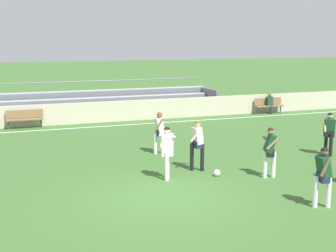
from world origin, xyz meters
TOP-DOWN VIEW (x-y plane):
  - ground_plane at (0.00, 0.00)m, footprint 160.00×160.00m
  - field_line_sideline at (0.00, 11.32)m, footprint 44.00×0.12m
  - sideline_wall at (0.00, 12.53)m, footprint 48.00×0.16m
  - bleacher_stand at (-2.57, 14.47)m, footprint 21.52×2.69m
  - bench_near_bin at (10.93, 12.18)m, footprint 1.80×0.40m
  - bench_near_wall_gap at (-2.96, 12.18)m, footprint 1.80×0.40m
  - spectator_seated at (10.93, 12.07)m, footprint 0.36×0.42m
  - player_white_pressing_high at (1.99, 2.21)m, footprint 0.67×0.45m
  - player_dark_trailing_run at (3.83, 0.67)m, footprint 0.48×0.60m
  - player_white_overlapping at (1.57, 4.87)m, footprint 0.53×0.46m
  - player_dark_challenging at (7.52, 2.45)m, footprint 0.61×0.45m
  - player_dark_wide_right at (3.66, -2.18)m, footprint 0.47×0.48m
  - player_white_deep_cover at (0.69, 1.59)m, footprint 0.53×0.51m
  - soccer_ball at (2.32, 1.37)m, footprint 0.22×0.22m

SIDE VIEW (x-z plane):
  - ground_plane at x=0.00m, z-range 0.00..0.00m
  - field_line_sideline at x=0.00m, z-range 0.00..0.01m
  - soccer_ball at x=2.32m, z-range 0.00..0.22m
  - bench_near_bin at x=10.93m, z-range 0.10..1.00m
  - bench_near_wall_gap at x=-2.96m, z-range 0.10..1.00m
  - sideline_wall at x=0.00m, z-range 0.00..1.10m
  - spectator_seated at x=10.93m, z-range 0.10..1.31m
  - bleacher_stand at x=-2.57m, z-range -0.19..1.74m
  - player_dark_wide_right at x=3.66m, z-range 0.15..1.77m
  - player_dark_trailing_run at x=3.83m, z-range 0.15..1.78m
  - player_white_overlapping at x=1.57m, z-range 0.15..1.78m
  - player_dark_challenging at x=7.52m, z-range 0.15..1.80m
  - player_white_deep_cover at x=0.69m, z-range 0.17..1.86m
  - player_white_pressing_high at x=1.99m, z-range 0.17..1.88m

